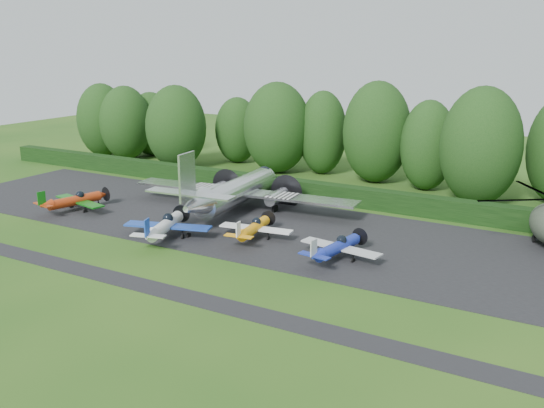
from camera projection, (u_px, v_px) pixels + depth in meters
The scene contains 19 objects.
ground at pixel (186, 258), 47.67m from camera, with size 160.00×160.00×0.00m, color #204D15.
apron at pixel (252, 225), 56.04m from camera, with size 70.00×18.00×0.01m, color black.
taxiway_verge at pixel (134, 283), 42.64m from camera, with size 70.00×2.00×0.00m, color black.
hedgerow at pixel (306, 199), 65.25m from camera, with size 90.00×1.60×2.00m, color black.
transport_plane at pixel (235, 191), 59.68m from camera, with size 24.04×18.44×7.70m.
light_plane_red at pixel (75, 200), 60.31m from camera, with size 7.04×7.40×2.71m.
light_plane_white at pixel (166, 226), 51.78m from camera, with size 7.61×8.01×2.93m.
light_plane_orange at pixel (254, 228), 51.73m from camera, with size 6.48×6.82×2.49m.
light_plane_blue at pixel (338, 247), 46.82m from camera, with size 6.75×7.10×2.59m.
tree_1 at pixel (481, 146), 61.66m from camera, with size 8.23×8.23×12.22m.
tree_2 at pixel (377, 132), 71.68m from camera, with size 8.07×8.07×12.07m.
tree_3 at pixel (176, 127), 79.73m from camera, with size 8.00×8.00×10.99m.
tree_4 at pixel (428, 145), 68.10m from camera, with size 6.15×6.15×10.23m.
tree_5 at pixel (237, 130), 83.74m from camera, with size 6.15×6.15×9.07m.
tree_6 at pixel (102, 120), 88.18m from camera, with size 7.23×7.23×10.62m.
tree_7 at pixel (277, 128), 77.08m from camera, with size 8.53×8.53×11.58m.
tree_10 at pixel (151, 124), 89.03m from camera, with size 6.68×6.68×9.33m.
tree_11 at pixel (323, 133), 76.42m from camera, with size 6.06×6.06×10.55m.
tree_12 at pixel (125, 123), 85.74m from camera, with size 7.25×7.25×10.46m.
Camera 1 is at (28.23, -35.58, 16.53)m, focal length 40.00 mm.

